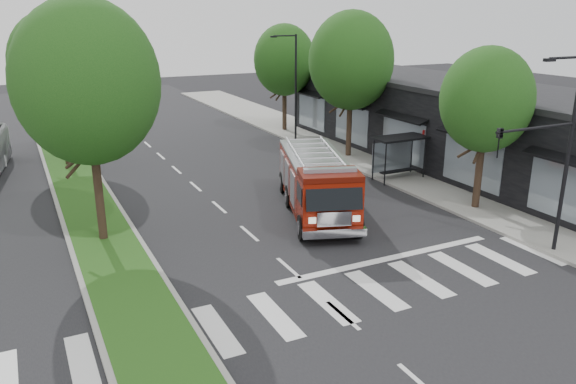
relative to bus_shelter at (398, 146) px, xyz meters
name	(u,v)px	position (x,y,z in m)	size (l,w,h in m)	color
ground	(289,268)	(-11.20, -8.15, -2.04)	(140.00, 140.00, 0.00)	black
sidewalk_right	(395,168)	(1.30, 1.85, -1.96)	(5.00, 80.00, 0.15)	gray
median	(72,172)	(-17.20, 9.85, -1.96)	(3.00, 50.00, 0.15)	gray
storefront_row	(453,124)	(5.80, 1.85, 0.46)	(8.00, 30.00, 5.00)	black
bus_shelter	(398,146)	(0.00, 0.00, 0.00)	(3.20, 1.60, 2.61)	black
tree_right_near	(486,100)	(0.30, -6.15, 3.47)	(4.40, 4.40, 8.05)	black
tree_right_mid	(351,61)	(0.30, 5.85, 4.45)	(5.60, 5.60, 9.72)	black
tree_right_far	(284,60)	(0.30, 15.85, 3.80)	(5.00, 5.00, 8.73)	black
tree_median_near	(87,83)	(-17.20, -2.15, 4.77)	(5.80, 5.80, 10.16)	black
tree_median_far	(56,64)	(-17.20, 11.85, 4.45)	(5.60, 5.60, 9.72)	black
streetlight_right_near	(554,144)	(-1.59, -11.65, 2.63)	(4.08, 0.22, 8.00)	black
streetlight_right_far	(294,83)	(-0.85, 11.85, 2.44)	(2.11, 0.20, 8.00)	black
fire_engine	(316,183)	(-7.11, -2.96, -0.54)	(5.46, 9.41, 3.13)	#4E0C04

